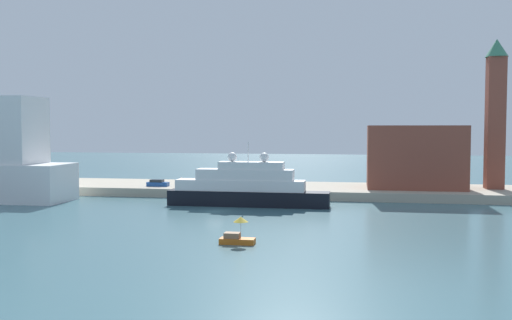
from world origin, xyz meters
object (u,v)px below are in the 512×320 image
small_motorboat (237,235)px  harbor_building (415,157)px  parked_car (158,183)px  mooring_bollard (237,188)px  person_figure (181,182)px  large_yacht (246,188)px  bell_tower (495,109)px

small_motorboat → harbor_building: harbor_building is taller
parked_car → mooring_bollard: (16.93, -3.67, -0.18)m
harbor_building → mooring_bollard: harbor_building is taller
person_figure → parked_car: bearing=-166.2°
large_yacht → parked_car: bearing=146.7°
parked_car → mooring_bollard: size_ratio=5.30×
parked_car → small_motorboat: bearing=-60.3°
bell_tower → mooring_bollard: bearing=-167.7°
bell_tower → parked_car: bell_tower is taller
bell_tower → parked_car: bearing=-174.1°
large_yacht → small_motorboat: large_yacht is taller
harbor_building → bell_tower: 17.21m
small_motorboat → mooring_bollard: size_ratio=5.00×
large_yacht → bell_tower: bearing=24.5°
harbor_building → parked_car: harbor_building is taller
harbor_building → parked_car: size_ratio=4.27×
parked_car → person_figure: person_figure is taller
harbor_building → person_figure: 45.89m
large_yacht → harbor_building: bearing=32.9°
bell_tower → person_figure: 61.89m
parked_car → mooring_bollard: bearing=-12.2°
person_figure → harbor_building: bearing=5.7°
harbor_building → person_figure: (-45.37, -4.52, -5.20)m
small_motorboat → bell_tower: size_ratio=0.14×
harbor_building → mooring_bollard: bearing=-164.2°
large_yacht → bell_tower: (44.05, 20.11, 13.63)m
small_motorboat → mooring_bollard: (-8.61, 41.06, 1.00)m
parked_car → harbor_building: bearing=6.4°
mooring_bollard → parked_car: bearing=167.8°
small_motorboat → bell_tower: (38.94, 51.41, 15.64)m
large_yacht → small_motorboat: 31.78m
large_yacht → parked_car: large_yacht is taller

